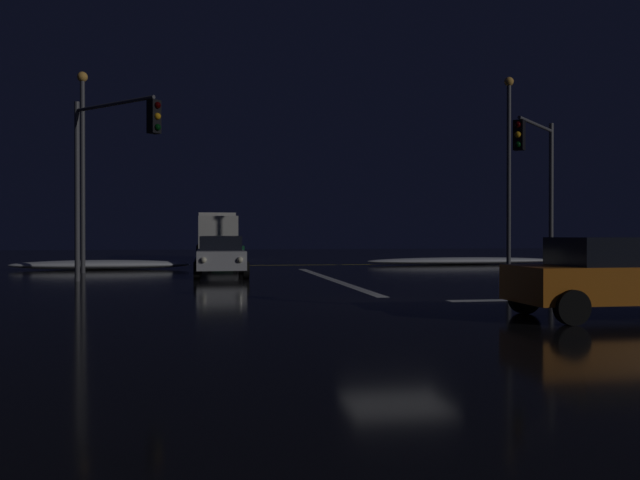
# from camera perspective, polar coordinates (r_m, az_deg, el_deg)

# --- Properties ---
(ground) EXTENTS (120.00, 120.00, 0.10)m
(ground) POSITION_cam_1_polar(r_m,az_deg,el_deg) (16.33, 6.52, -5.43)
(ground) COLOR black
(stop_line_north) EXTENTS (0.35, 14.65, 0.01)m
(stop_line_north) POSITION_cam_1_polar(r_m,az_deg,el_deg) (24.61, 0.91, -3.33)
(stop_line_north) COLOR white
(stop_line_north) RESTS_ON ground
(centre_line_ns) EXTENTS (22.00, 0.15, 0.01)m
(centre_line_ns) POSITION_cam_1_polar(r_m,az_deg,el_deg) (36.05, -2.53, -2.14)
(centre_line_ns) COLOR yellow
(centre_line_ns) RESTS_ON ground
(snow_bank_left_curb) EXTENTS (8.17, 1.50, 0.45)m
(snow_bank_left_curb) POSITION_cam_1_polar(r_m,az_deg,el_deg) (32.98, -18.14, -2.01)
(snow_bank_left_curb) COLOR white
(snow_bank_left_curb) RESTS_ON ground
(snow_bank_right_curb) EXTENTS (10.71, 1.50, 0.39)m
(snow_bank_right_curb) POSITION_cam_1_polar(r_m,az_deg,el_deg) (37.51, 11.95, -1.75)
(snow_bank_right_curb) COLOR white
(snow_bank_right_curb) RESTS_ON ground
(sedan_silver) EXTENTS (2.02, 4.33, 1.57)m
(sedan_silver) POSITION_cam_1_polar(r_m,az_deg,el_deg) (26.47, -8.45, -1.34)
(sedan_silver) COLOR #B7B7BC
(sedan_silver) RESTS_ON ground
(sedan_gray) EXTENTS (2.02, 4.33, 1.57)m
(sedan_gray) POSITION_cam_1_polar(r_m,az_deg,el_deg) (33.26, -8.62, -0.98)
(sedan_gray) COLOR slate
(sedan_gray) RESTS_ON ground
(sedan_green) EXTENTS (2.02, 4.33, 1.57)m
(sedan_green) POSITION_cam_1_polar(r_m,az_deg,el_deg) (38.48, -7.96, -0.79)
(sedan_green) COLOR #14512D
(sedan_green) RESTS_ON ground
(box_truck) EXTENTS (2.68, 8.28, 3.08)m
(box_truck) POSITION_cam_1_polar(r_m,az_deg,el_deg) (45.39, -8.74, 0.54)
(box_truck) COLOR beige
(box_truck) RESTS_ON ground
(sedan_orange_crossing) EXTENTS (4.33, 2.02, 1.57)m
(sedan_orange_crossing) POSITION_cam_1_polar(r_m,az_deg,el_deg) (14.38, 23.98, -2.85)
(sedan_orange_crossing) COLOR #C66014
(sedan_orange_crossing) RESTS_ON ground
(traffic_signal_nw) EXTENTS (3.14, 3.14, 6.26)m
(traffic_signal_nw) POSITION_cam_1_polar(r_m,az_deg,el_deg) (23.69, -17.56, 6.95)
(traffic_signal_nw) COLOR #4C4C51
(traffic_signal_nw) RESTS_ON ground
(traffic_signal_ne) EXTENTS (3.01, 3.01, 6.02)m
(traffic_signal_ne) POSITION_cam_1_polar(r_m,az_deg,el_deg) (26.53, 18.03, 5.87)
(traffic_signal_ne) COLOR #4C4C51
(traffic_signal_ne) RESTS_ON ground
(streetlamp_right_near) EXTENTS (0.44, 0.44, 9.08)m
(streetlamp_right_near) POSITION_cam_1_polar(r_m,az_deg,el_deg) (33.14, 15.73, 6.67)
(streetlamp_right_near) COLOR #424247
(streetlamp_right_near) RESTS_ON ground
(streetlamp_left_near) EXTENTS (0.44, 0.44, 8.53)m
(streetlamp_left_near) POSITION_cam_1_polar(r_m,az_deg,el_deg) (30.33, -19.51, 6.71)
(streetlamp_left_near) COLOR #424247
(streetlamp_left_near) RESTS_ON ground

